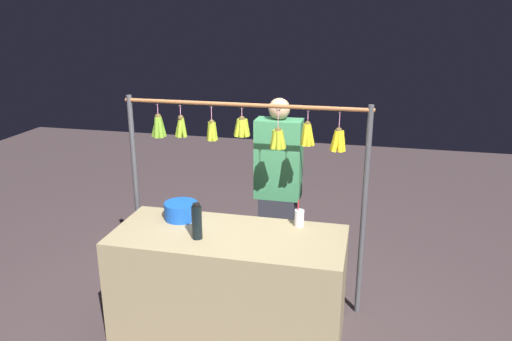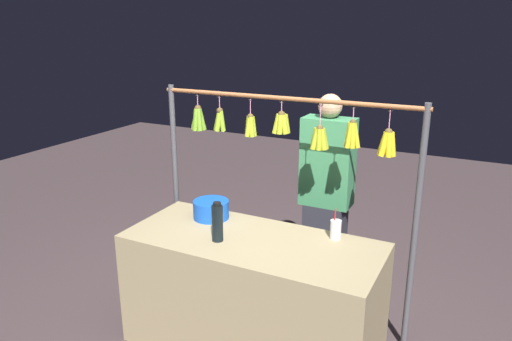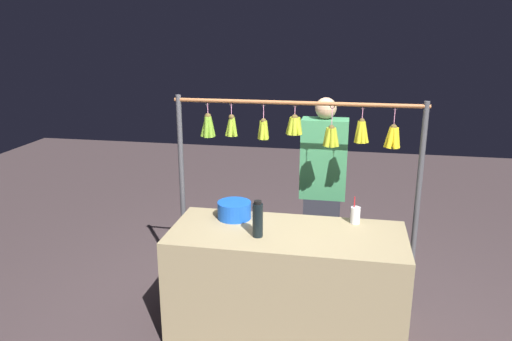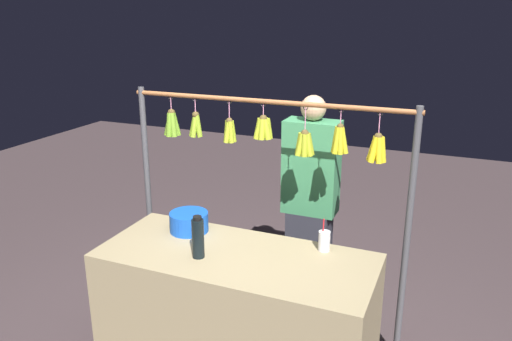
{
  "view_description": "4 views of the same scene",
  "coord_description": "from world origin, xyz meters",
  "px_view_note": "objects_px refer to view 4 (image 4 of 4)",
  "views": [
    {
      "loc": [
        -0.98,
        3.28,
        2.44
      ],
      "look_at": [
        -0.21,
        0.0,
        1.35
      ],
      "focal_mm": 35.2,
      "sensor_mm": 36.0,
      "label": 1
    },
    {
      "loc": [
        -1.38,
        2.67,
        2.25
      ],
      "look_at": [
        -0.03,
        0.0,
        1.33
      ],
      "focal_mm": 34.27,
      "sensor_mm": 36.0,
      "label": 2
    },
    {
      "loc": [
        -0.4,
        3.37,
        2.3
      ],
      "look_at": [
        0.23,
        0.0,
        1.3
      ],
      "focal_mm": 34.65,
      "sensor_mm": 36.0,
      "label": 3
    },
    {
      "loc": [
        -1.22,
        2.59,
        2.31
      ],
      "look_at": [
        -0.14,
        0.0,
        1.41
      ],
      "focal_mm": 35.45,
      "sensor_mm": 36.0,
      "label": 4
    }
  ],
  "objects_px": {
    "water_bottle": "(198,238)",
    "drink_cup": "(324,241)",
    "vendor_person": "(310,207)",
    "blue_bucket": "(189,222)"
  },
  "relations": [
    {
      "from": "water_bottle",
      "to": "blue_bucket",
      "type": "bearing_deg",
      "value": -51.96
    },
    {
      "from": "drink_cup",
      "to": "water_bottle",
      "type": "bearing_deg",
      "value": 29.17
    },
    {
      "from": "water_bottle",
      "to": "blue_bucket",
      "type": "xyz_separation_m",
      "value": [
        0.25,
        -0.32,
        -0.06
      ]
    },
    {
      "from": "water_bottle",
      "to": "blue_bucket",
      "type": "distance_m",
      "value": 0.41
    },
    {
      "from": "water_bottle",
      "to": "drink_cup",
      "type": "xyz_separation_m",
      "value": [
        -0.69,
        -0.39,
        -0.06
      ]
    },
    {
      "from": "water_bottle",
      "to": "blue_bucket",
      "type": "relative_size",
      "value": 1.03
    },
    {
      "from": "water_bottle",
      "to": "blue_bucket",
      "type": "height_order",
      "value": "water_bottle"
    },
    {
      "from": "water_bottle",
      "to": "vendor_person",
      "type": "height_order",
      "value": "vendor_person"
    },
    {
      "from": "blue_bucket",
      "to": "vendor_person",
      "type": "bearing_deg",
      "value": -132.57
    },
    {
      "from": "water_bottle",
      "to": "vendor_person",
      "type": "xyz_separation_m",
      "value": [
        -0.41,
        -1.03,
        -0.12
      ]
    }
  ]
}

